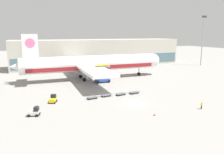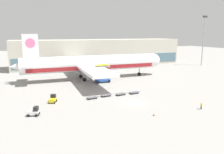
{
  "view_description": "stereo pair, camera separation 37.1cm",
  "coord_description": "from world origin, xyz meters",
  "views": [
    {
      "loc": [
        -25.87,
        -45.81,
        17.11
      ],
      "look_at": [
        -0.14,
        14.74,
        4.0
      ],
      "focal_mm": 35.0,
      "sensor_mm": 36.0,
      "label": 1
    },
    {
      "loc": [
        -25.53,
        -45.95,
        17.11
      ],
      "look_at": [
        -0.14,
        14.74,
        4.0
      ],
      "focal_mm": 35.0,
      "sensor_mm": 36.0,
      "label": 2
    }
  ],
  "objects": [
    {
      "name": "baggage_dolly_trail",
      "position": [
        3.97,
        8.0,
        0.39
      ],
      "size": [
        3.77,
        1.84,
        0.48
      ],
      "rotation": [
        0.0,
        0.0,
        0.13
      ],
      "color": "#56565B",
      "rests_on": "ground_plane"
    },
    {
      "name": "light_mast",
      "position": [
        65.89,
        44.97,
        15.1
      ],
      "size": [
        2.8,
        0.5,
        26.44
      ],
      "color": "#9EA0A5",
      "rests_on": "ground_plane"
    },
    {
      "name": "baggage_dolly_second",
      "position": [
        -4.58,
        8.46,
        0.39
      ],
      "size": [
        3.77,
        1.84,
        0.48
      ],
      "rotation": [
        0.0,
        0.0,
        0.13
      ],
      "color": "#56565B",
      "rests_on": "ground_plane"
    },
    {
      "name": "baggage_dolly_lead",
      "position": [
        -8.79,
        7.82,
        0.39
      ],
      "size": [
        3.77,
        1.84,
        0.48
      ],
      "rotation": [
        0.0,
        0.0,
        0.13
      ],
      "color": "#56565B",
      "rests_on": "ground_plane"
    },
    {
      "name": "airplane_main",
      "position": [
        -1.25,
        32.8,
        5.84
      ],
      "size": [
        58.1,
        48.32,
        17.0
      ],
      "rotation": [
        0.0,
        0.0,
        -0.05
      ],
      "color": "white",
      "rests_on": "ground_plane"
    },
    {
      "name": "scissor_lift_loader",
      "position": [
        0.73,
        25.67,
        2.35
      ],
      "size": [
        5.33,
        3.58,
        6.32
      ],
      "rotation": [
        0.0,
        0.0,
        -0.05
      ],
      "color": "#284C99",
      "rests_on": "ground_plane"
    },
    {
      "name": "baggage_tug_foreground",
      "position": [
        -23.88,
        0.87,
        0.88
      ],
      "size": [
        2.75,
        2.25,
        2.0
      ],
      "rotation": [
        0.0,
        0.0,
        -0.32
      ],
      "color": "silver",
      "rests_on": "ground_plane"
    },
    {
      "name": "baggage_dolly_third",
      "position": [
        -0.29,
        8.05,
        0.39
      ],
      "size": [
        3.77,
        1.84,
        0.48
      ],
      "rotation": [
        0.0,
        0.0,
        0.13
      ],
      "color": "#56565B",
      "rests_on": "ground_plane"
    },
    {
      "name": "traffic_cone_near",
      "position": [
        -0.42,
        -8.97,
        0.34
      ],
      "size": [
        0.4,
        0.4,
        0.7
      ],
      "color": "black",
      "rests_on": "ground_plane"
    },
    {
      "name": "baggage_tug_mid",
      "position": [
        -18.9,
        8.69,
        0.88
      ],
      "size": [
        2.41,
        2.8,
        2.0
      ],
      "rotation": [
        0.0,
        0.0,
        1.14
      ],
      "color": "yellow",
      "rests_on": "ground_plane"
    },
    {
      "name": "terminal_building",
      "position": [
        14.24,
        66.72,
        6.99
      ],
      "size": [
        90.0,
        18.2,
        14.0
      ],
      "color": "#BCB7A8",
      "rests_on": "ground_plane"
    },
    {
      "name": "ground_plane",
      "position": [
        0.0,
        0.0,
        0.0
      ],
      "size": [
        400.0,
        400.0,
        0.0
      ],
      "primitive_type": "plane",
      "color": "gray"
    },
    {
      "name": "ground_crew_near",
      "position": [
        11.86,
        -9.76,
        0.99
      ],
      "size": [
        0.29,
        0.56,
        1.69
      ],
      "rotation": [
        0.0,
        0.0,
        1.37
      ],
      "color": "black",
      "rests_on": "ground_plane"
    }
  ]
}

